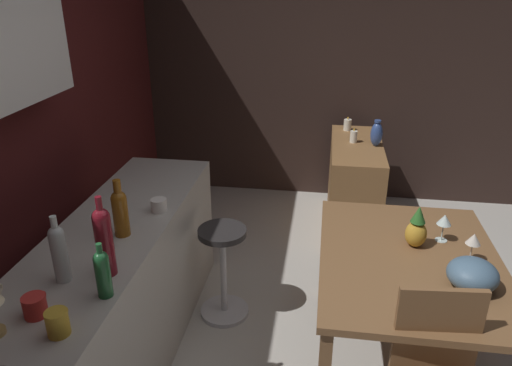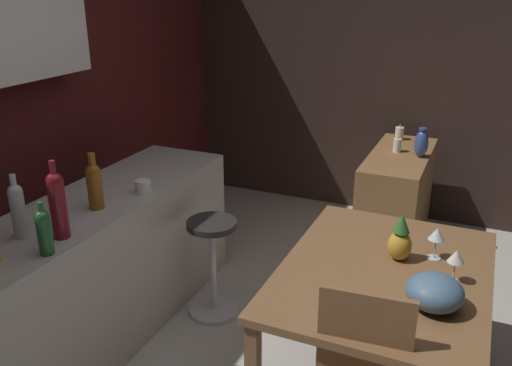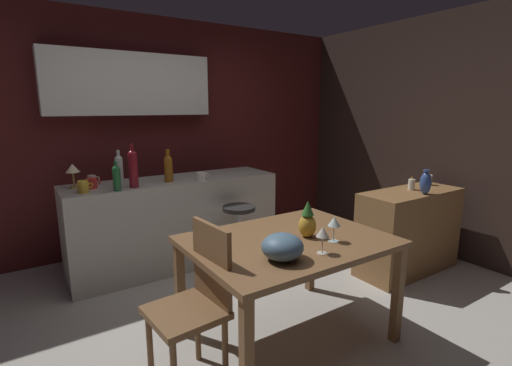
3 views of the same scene
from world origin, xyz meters
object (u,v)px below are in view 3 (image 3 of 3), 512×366
object	(u,v)px
wine_bottle_clear	(119,169)
counter_lamp	(73,170)
wine_glass_right	(334,222)
cup_red	(92,183)
wine_bottle_green	(117,177)
cup_white	(201,176)
pineapple_centerpiece	(307,222)
vase_ceramic_blue	(426,183)
dining_table	(288,250)
pillar_candle_short	(428,180)
wine_bottle_amber	(168,167)
wine_glass_left	(323,233)
pillar_candle_tall	(411,184)
chair_near_window	(196,300)
sideboard_cabinet	(408,231)
bar_stool	(239,237)
cup_cream	(92,179)
wine_bottle_ruby	(133,167)
fruit_bowl	(282,247)

from	to	relation	value
wine_bottle_clear	counter_lamp	size ratio (longest dim) A/B	1.48
wine_glass_right	cup_red	xyz separation A→B (m)	(-1.16, 1.85, 0.07)
wine_bottle_green	cup_white	distance (m)	0.82
pineapple_centerpiece	vase_ceramic_blue	bearing A→B (deg)	4.22
dining_table	pillar_candle_short	size ratio (longest dim) A/B	10.00
wine_bottle_amber	wine_bottle_clear	world-z (taller)	wine_bottle_clear
pineapple_centerpiece	pillar_candle_short	distance (m)	1.98
wine_glass_left	cup_white	distance (m)	1.77
wine_glass_left	pineapple_centerpiece	distance (m)	0.30
pineapple_centerpiece	wine_bottle_clear	world-z (taller)	wine_bottle_clear
counter_lamp	pillar_candle_tall	distance (m)	3.18
pineapple_centerpiece	chair_near_window	bearing A→B (deg)	-179.71
sideboard_cabinet	vase_ceramic_blue	distance (m)	0.54
bar_stool	vase_ceramic_blue	xyz separation A→B (m)	(1.38, -1.06, 0.57)
wine_bottle_green	cup_red	xyz separation A→B (m)	(-0.17, 0.23, -0.08)
cup_white	vase_ceramic_blue	world-z (taller)	vase_ceramic_blue
chair_near_window	wine_glass_right	world-z (taller)	chair_near_window
cup_white	cup_cream	bearing A→B (deg)	156.42
pillar_candle_short	chair_near_window	bearing A→B (deg)	-172.88
pineapple_centerpiece	vase_ceramic_blue	distance (m)	1.53
bar_stool	cup_white	size ratio (longest dim) A/B	5.19
wine_glass_right	wine_bottle_ruby	world-z (taller)	wine_bottle_ruby
wine_glass_right	pineapple_centerpiece	world-z (taller)	pineapple_centerpiece
sideboard_cabinet	wine_bottle_green	distance (m)	2.81
dining_table	sideboard_cabinet	xyz separation A→B (m)	(1.69, 0.22, -0.25)
cup_white	vase_ceramic_blue	bearing A→B (deg)	-40.48
dining_table	vase_ceramic_blue	size ratio (longest dim) A/B	5.75
pillar_candle_tall	counter_lamp	bearing A→B (deg)	152.14
pillar_candle_tall	sideboard_cabinet	bearing A→B (deg)	-136.68
bar_stool	wine_bottle_clear	size ratio (longest dim) A/B	2.03
cup_white	wine_bottle_green	bearing A→B (deg)	-177.50
wine_glass_left	wine_bottle_green	distance (m)	1.91
dining_table	bar_stool	size ratio (longest dim) A/B	1.99
chair_near_window	counter_lamp	bearing A→B (deg)	101.68
dining_table	fruit_bowl	distance (m)	0.39
fruit_bowl	wine_bottle_amber	world-z (taller)	wine_bottle_amber
cup_cream	vase_ceramic_blue	bearing A→B (deg)	-35.00
wine_glass_right	counter_lamp	bearing A→B (deg)	123.56
pineapple_centerpiece	wine_bottle_clear	bearing A→B (deg)	115.94
wine_glass_left	wine_glass_right	xyz separation A→B (m)	(0.21, 0.11, 0.00)
pineapple_centerpiece	wine_glass_right	bearing A→B (deg)	-62.87
wine_glass_left	wine_bottle_ruby	world-z (taller)	wine_bottle_ruby
wine_glass_right	cup_cream	size ratio (longest dim) A/B	1.57
chair_near_window	wine_bottle_clear	size ratio (longest dim) A/B	2.91
chair_near_window	bar_stool	world-z (taller)	chair_near_window
wine_bottle_clear	cup_white	world-z (taller)	wine_bottle_clear
wine_bottle_ruby	pillar_candle_tall	distance (m)	2.65
fruit_bowl	cup_white	distance (m)	1.74
cup_red	wine_glass_right	bearing A→B (deg)	-57.90
wine_bottle_amber	counter_lamp	world-z (taller)	wine_bottle_amber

